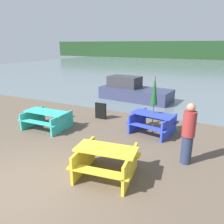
{
  "coord_description": "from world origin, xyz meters",
  "views": [
    {
      "loc": [
        3.99,
        -3.07,
        3.32
      ],
      "look_at": [
        0.49,
        4.05,
        0.85
      ],
      "focal_mm": 35.0,
      "sensor_mm": 36.0,
      "label": 1
    }
  ],
  "objects": [
    {
      "name": "signboard",
      "position": [
        -0.73,
        5.33,
        0.38
      ],
      "size": [
        0.55,
        0.08,
        0.75
      ],
      "color": "black",
      "rests_on": "ground_plane"
    },
    {
      "name": "umbrella_darkgreen",
      "position": [
        1.9,
        4.76,
        1.66
      ],
      "size": [
        0.27,
        0.27,
        2.22
      ],
      "color": "brown",
      "rests_on": "ground_plane"
    },
    {
      "name": "picnic_table_yellow",
      "position": [
        1.64,
        1.38,
        0.47
      ],
      "size": [
        1.73,
        1.57,
        0.79
      ],
      "rotation": [
        0.0,
        0.0,
        0.13
      ],
      "color": "yellow",
      "rests_on": "ground_plane"
    },
    {
      "name": "picnic_table_teal",
      "position": [
        -2.13,
        3.33,
        0.44
      ],
      "size": [
        1.84,
        1.42,
        0.72
      ],
      "rotation": [
        0.0,
        0.0,
        0.02
      ],
      "color": "#33B7A8",
      "rests_on": "ground_plane"
    },
    {
      "name": "ground_plane",
      "position": [
        0.0,
        0.0,
        0.0
      ],
      "size": [
        60.0,
        60.0,
        0.0
      ],
      "primitive_type": "plane",
      "color": "brown"
    },
    {
      "name": "boat",
      "position": [
        -0.71,
        9.47,
        0.52
      ],
      "size": [
        4.55,
        2.21,
        1.4
      ],
      "rotation": [
        0.0,
        0.0,
        -0.11
      ],
      "color": "#333856",
      "rests_on": "water"
    },
    {
      "name": "picnic_table_blue",
      "position": [
        1.9,
        4.76,
        0.46
      ],
      "size": [
        1.83,
        1.64,
        0.78
      ],
      "rotation": [
        0.0,
        0.0,
        -0.17
      ],
      "color": "blue",
      "rests_on": "ground_plane"
    },
    {
      "name": "person",
      "position": [
        3.41,
        2.97,
        0.91
      ],
      "size": [
        0.36,
        0.36,
        1.8
      ],
      "color": "#283351",
      "rests_on": "ground_plane"
    },
    {
      "name": "far_treeline",
      "position": [
        0.0,
        51.72,
        2.0
      ],
      "size": [
        80.0,
        1.6,
        4.0
      ],
      "color": "#1E3D1E",
      "rests_on": "water"
    },
    {
      "name": "water",
      "position": [
        0.0,
        31.72,
        -0.0
      ],
      "size": [
        60.0,
        50.0,
        0.0
      ],
      "color": "slate",
      "rests_on": "ground_plane"
    }
  ]
}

